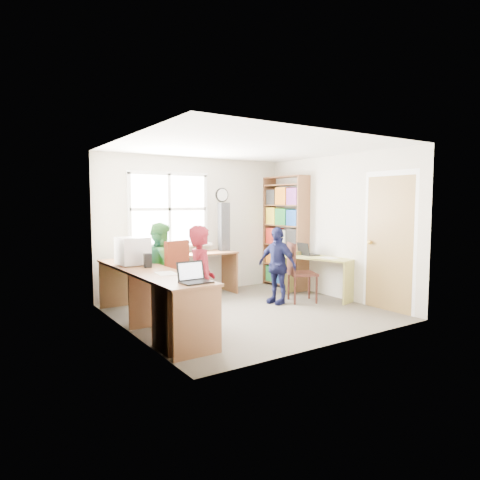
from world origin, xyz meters
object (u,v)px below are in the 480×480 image
(cd_tower, at_px, (224,227))
(laptop_left, at_px, (194,277))
(laptop_right, at_px, (307,252))
(bookshelf, at_px, (285,235))
(swivel_chair, at_px, (183,286))
(crt_monitor, at_px, (133,251))
(l_desk, at_px, (176,296))
(person_green, at_px, (162,268))
(potted_plant, at_px, (162,246))
(wooden_chair, at_px, (298,270))
(person_red, at_px, (201,283))
(person_navy, at_px, (277,265))
(right_desk, at_px, (319,268))

(cd_tower, bearing_deg, laptop_left, -121.73)
(laptop_right, bearing_deg, bookshelf, -3.88)
(swivel_chair, height_order, crt_monitor, crt_monitor)
(l_desk, xyz_separation_m, cd_tower, (1.74, 1.71, 0.72))
(crt_monitor, distance_m, person_green, 0.55)
(potted_plant, bearing_deg, laptop_left, -105.68)
(wooden_chair, xyz_separation_m, laptop_right, (0.48, 0.33, 0.22))
(potted_plant, bearing_deg, person_red, -101.79)
(wooden_chair, relative_size, person_navy, 0.79)
(crt_monitor, bearing_deg, cd_tower, 18.49)
(person_green, bearing_deg, person_navy, -85.16)
(person_red, distance_m, person_green, 1.46)
(l_desk, xyz_separation_m, person_red, (0.11, -0.47, 0.22))
(crt_monitor, bearing_deg, l_desk, -79.80)
(swivel_chair, relative_size, person_red, 0.80)
(laptop_left, relative_size, laptop_right, 0.95)
(laptop_left, height_order, cd_tower, cd_tower)
(potted_plant, distance_m, person_green, 0.83)
(laptop_right, relative_size, potted_plant, 1.11)
(l_desk, xyz_separation_m, wooden_chair, (2.35, 0.40, 0.07))
(wooden_chair, height_order, cd_tower, cd_tower)
(crt_monitor, bearing_deg, laptop_right, -7.10)
(potted_plant, distance_m, person_red, 2.23)
(person_navy, bearing_deg, right_desk, 71.45)
(l_desk, height_order, person_red, person_red)
(l_desk, bearing_deg, bookshelf, 26.43)
(cd_tower, bearing_deg, potted_plant, -174.17)
(wooden_chair, bearing_deg, potted_plant, 167.67)
(laptop_right, bearing_deg, laptop_left, 121.90)
(crt_monitor, relative_size, potted_plant, 1.34)
(laptop_left, height_order, person_green, person_green)
(wooden_chair, bearing_deg, crt_monitor, -166.84)
(l_desk, distance_m, wooden_chair, 2.38)
(person_navy, bearing_deg, bookshelf, 120.77)
(l_desk, distance_m, cd_tower, 2.54)
(cd_tower, bearing_deg, laptop_right, -36.10)
(cd_tower, height_order, person_navy, cd_tower)
(swivel_chair, bearing_deg, laptop_left, -126.79)
(wooden_chair, xyz_separation_m, person_red, (-2.24, -0.87, 0.15))
(laptop_right, height_order, cd_tower, cd_tower)
(bookshelf, height_order, cd_tower, bookshelf)
(crt_monitor, height_order, person_red, person_red)
(cd_tower, height_order, person_green, cd_tower)
(right_desk, relative_size, laptop_right, 3.76)
(person_navy, bearing_deg, l_desk, -89.80)
(bookshelf, xyz_separation_m, person_green, (-2.72, -0.49, -0.34))
(laptop_left, bearing_deg, potted_plant, 72.52)
(l_desk, distance_m, laptop_left, 0.80)
(right_desk, distance_m, person_navy, 0.87)
(right_desk, height_order, bookshelf, bookshelf)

